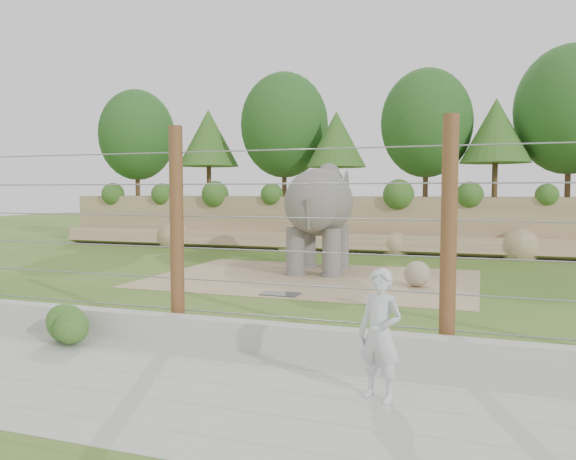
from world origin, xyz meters
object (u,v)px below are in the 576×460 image
(stone_ball, at_px, (417,274))
(barrier_fence, at_px, (177,232))
(zookeeper, at_px, (380,334))
(elephant, at_px, (319,218))

(stone_ball, relative_size, barrier_fence, 0.04)
(barrier_fence, bearing_deg, zookeeper, -26.23)
(elephant, distance_m, zookeeper, 11.78)
(elephant, distance_m, barrier_fence, 8.95)
(elephant, xyz_separation_m, zookeeper, (4.00, -11.04, -0.97))
(barrier_fence, xyz_separation_m, zookeeper, (4.26, -2.10, -1.12))
(elephant, xyz_separation_m, stone_ball, (3.52, -2.01, -1.45))
(stone_ball, bearing_deg, elephant, 150.22)
(barrier_fence, bearing_deg, elephant, 88.30)
(zookeeper, bearing_deg, elephant, 132.99)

